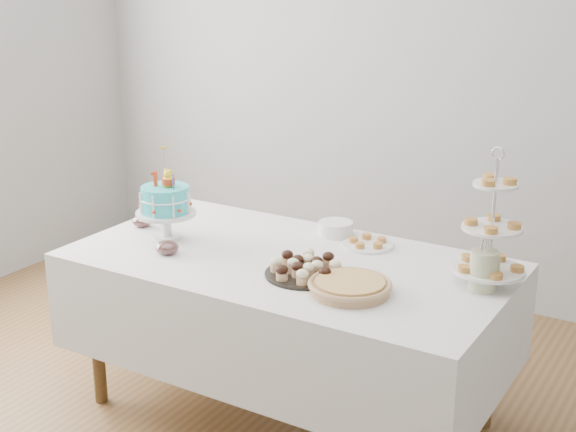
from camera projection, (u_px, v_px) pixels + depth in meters
The scene contains 11 objects.
walls at pixel (247, 142), 3.09m from camera, with size 5.04×4.04×2.70m.
table at pixel (288, 306), 3.58m from camera, with size 1.92×1.02×0.77m.
birthday_cake at pixel (166, 214), 3.73m from camera, with size 0.28×0.28×0.43m.
cupcake_tray at pixel (306, 267), 3.31m from camera, with size 0.34×0.34×0.08m.
pie at pixel (350, 286), 3.14m from camera, with size 0.33×0.33×0.05m.
tiered_stand at pixel (492, 229), 3.16m from camera, with size 0.29×0.29×0.57m.
plate_stack at pixel (336, 228), 3.80m from camera, with size 0.16×0.16×0.06m.
pastry_plate at pixel (368, 243), 3.66m from camera, with size 0.23×0.23×0.04m.
jam_bowl_a at pixel (167, 248), 3.56m from camera, with size 0.10×0.10×0.06m.
jam_bowl_b at pixel (142, 221), 3.92m from camera, with size 0.10×0.10×0.06m.
utensil_pitcher at pixel (484, 269), 3.15m from camera, with size 0.12×0.11×0.25m.
Camera 1 is at (1.70, -2.51, 2.02)m, focal length 50.00 mm.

